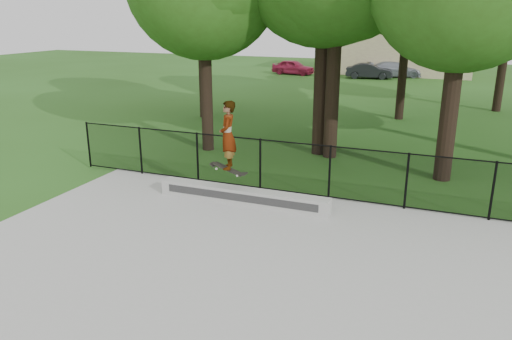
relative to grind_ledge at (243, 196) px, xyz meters
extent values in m
plane|color=#264F16|center=(2.03, -4.70, -0.27)|extent=(100.00, 100.00, 0.00)
cube|color=#A5A5A0|center=(2.03, -4.70, -0.24)|extent=(14.00, 12.00, 0.06)
cube|color=#B7B7B2|center=(0.00, 0.00, 0.00)|extent=(4.72, 0.40, 0.41)
imported|color=maroon|center=(-7.86, 29.06, 0.34)|extent=(3.67, 1.84, 1.21)
imported|color=black|center=(-1.49, 28.59, 0.32)|extent=(3.38, 1.70, 1.18)
imported|color=gray|center=(0.27, 30.35, 0.35)|extent=(4.22, 2.80, 1.23)
cube|color=black|center=(-0.38, -0.04, 0.71)|extent=(0.81, 0.23, 0.28)
imported|color=#BEDEFA|center=(-0.38, -0.04, 1.63)|extent=(0.63, 0.76, 1.78)
cylinder|color=black|center=(-5.97, 1.20, 0.54)|extent=(0.06, 0.06, 1.50)
cylinder|color=black|center=(-3.97, 1.20, 0.54)|extent=(0.06, 0.06, 1.50)
cylinder|color=black|center=(-1.97, 1.20, 0.54)|extent=(0.06, 0.06, 1.50)
cylinder|color=black|center=(0.03, 1.20, 0.54)|extent=(0.06, 0.06, 1.50)
cylinder|color=black|center=(2.03, 1.20, 0.54)|extent=(0.06, 0.06, 1.50)
cylinder|color=black|center=(4.03, 1.20, 0.54)|extent=(0.06, 0.06, 1.50)
cylinder|color=black|center=(6.03, 1.20, 0.54)|extent=(0.06, 0.06, 1.50)
cylinder|color=black|center=(2.03, 1.20, 1.26)|extent=(16.00, 0.04, 0.04)
cylinder|color=black|center=(2.03, 1.20, -0.16)|extent=(16.00, 0.04, 0.04)
cube|color=black|center=(2.03, 1.20, 0.54)|extent=(16.00, 0.01, 1.50)
cylinder|color=black|center=(-3.47, 4.80, 1.98)|extent=(0.44, 0.44, 4.50)
cylinder|color=black|center=(0.53, 5.80, 2.29)|extent=(0.44, 0.44, 5.10)
cylinder|color=black|center=(4.83, 4.30, 1.95)|extent=(0.44, 0.44, 4.44)
cylinder|color=black|center=(-6.47, 10.30, 2.10)|extent=(0.44, 0.44, 4.73)
cylinder|color=black|center=(2.53, 13.30, 2.29)|extent=(0.44, 0.44, 5.11)
cylinder|color=black|center=(7.03, 17.30, 1.74)|extent=(0.44, 0.44, 4.01)
sphere|color=#2A5115|center=(7.03, 17.30, 5.07)|extent=(4.82, 4.82, 4.82)
cylinder|color=black|center=(1.01, 5.51, 2.39)|extent=(0.44, 0.44, 5.31)
cube|color=beige|center=(0.03, 33.30, 1.73)|extent=(12.00, 6.00, 4.00)
cube|color=#3F3833|center=(0.03, 33.30, 3.88)|extent=(12.40, 6.40, 0.30)
camera|label=1|loc=(4.92, -11.38, 4.61)|focal=35.00mm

